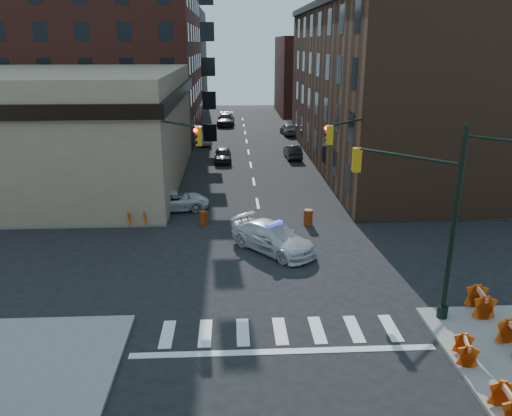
{
  "coord_description": "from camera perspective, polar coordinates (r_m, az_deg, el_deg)",
  "views": [
    {
      "loc": [
        -1.86,
        -24.16,
        10.99
      ],
      "look_at": [
        -0.51,
        2.34,
        2.2
      ],
      "focal_mm": 35.0,
      "sensor_mm": 36.0,
      "label": 1
    }
  ],
  "objects": [
    {
      "name": "tree_ne_far",
      "position": [
        59.39,
        6.28,
        10.96
      ],
      "size": [
        3.0,
        3.0,
        4.85
      ],
      "color": "black",
      "rests_on": "sidewalk_ne"
    },
    {
      "name": "signal_pole_se",
      "position": [
        21.22,
        19.08,
        -0.19
      ],
      "size": [
        5.4,
        5.27,
        8.0
      ],
      "rotation": [
        0.0,
        0.0,
        2.36
      ],
      "color": "black",
      "rests_on": "sidewalk_se"
    },
    {
      "name": "apartment_block",
      "position": [
        66.29,
        -18.43,
        18.32
      ],
      "size": [
        25.0,
        25.0,
        24.0
      ],
      "primitive_type": "cube",
      "color": "#59251C",
      "rests_on": "ground"
    },
    {
      "name": "pedestrian_c",
      "position": [
        34.52,
        -17.36,
        0.68
      ],
      "size": [
        0.98,
        1.05,
        1.73
      ],
      "primitive_type": "imported",
      "rotation": [
        0.0,
        0.0,
        0.86
      ],
      "color": "black",
      "rests_on": "sidewalk_nw"
    },
    {
      "name": "bank_building",
      "position": [
        43.87,
        -23.34,
        8.34
      ],
      "size": [
        22.0,
        22.0,
        9.0
      ],
      "primitive_type": "cube",
      "color": "#9A8365",
      "rests_on": "ground"
    },
    {
      "name": "pickup",
      "position": [
        34.86,
        -9.28,
        0.85
      ],
      "size": [
        5.05,
        2.92,
        1.32
      ],
      "primitive_type": "imported",
      "rotation": [
        0.0,
        0.0,
        1.73
      ],
      "color": "silver",
      "rests_on": "ground"
    },
    {
      "name": "barricade_nw_b",
      "position": [
        34.42,
        -15.33,
        0.01
      ],
      "size": [
        1.17,
        0.72,
        0.82
      ],
      "primitive_type": null,
      "rotation": [
        0.0,
        0.0,
        0.16
      ],
      "color": "#C93809",
      "rests_on": "sidewalk_nw"
    },
    {
      "name": "parked_car_efar",
      "position": [
        63.73,
        3.79,
        9.02
      ],
      "size": [
        2.12,
        4.46,
        1.47
      ],
      "primitive_type": "imported",
      "rotation": [
        0.0,
        0.0,
        3.23
      ],
      "color": "gray",
      "rests_on": "ground"
    },
    {
      "name": "parked_car_wfar",
      "position": [
        57.42,
        -5.92,
        7.84
      ],
      "size": [
        1.81,
        3.98,
        1.27
      ],
      "primitive_type": "imported",
      "rotation": [
        0.0,
        0.0,
        0.12
      ],
      "color": "gray",
      "rests_on": "ground"
    },
    {
      "name": "barricade_nw_a",
      "position": [
        32.16,
        -13.43,
        -0.98
      ],
      "size": [
        1.33,
        0.71,
        0.97
      ],
      "primitive_type": null,
      "rotation": [
        0.0,
        0.0,
        0.05
      ],
      "color": "orange",
      "rests_on": "sidewalk_nw"
    },
    {
      "name": "sidewalk_ne",
      "position": [
        63.06,
        20.51,
        7.2
      ],
      "size": [
        34.0,
        54.5,
        0.15
      ],
      "primitive_type": "cube",
      "color": "gray",
      "rests_on": "ground"
    },
    {
      "name": "barricade_se_d",
      "position": [
        17.95,
        26.78,
        -19.33
      ],
      "size": [
        0.68,
        1.22,
        0.88
      ],
      "primitive_type": null,
      "rotation": [
        0.0,
        0.0,
        1.49
      ],
      "color": "red",
      "rests_on": "sidewalk_se"
    },
    {
      "name": "pedestrian_a",
      "position": [
        33.4,
        -11.73,
        0.62
      ],
      "size": [
        0.78,
        0.7,
        1.8
      ],
      "primitive_type": "imported",
      "rotation": [
        0.0,
        0.0,
        -0.53
      ],
      "color": "black",
      "rests_on": "sidewalk_nw"
    },
    {
      "name": "barrel_road",
      "position": [
        31.76,
        5.98,
        -1.06
      ],
      "size": [
        0.68,
        0.68,
        1.0
      ],
      "primitive_type": "cylinder",
      "rotation": [
        0.0,
        0.0,
        -0.25
      ],
      "color": "#D4450A",
      "rests_on": "ground"
    },
    {
      "name": "signal_pole_ne",
      "position": [
        31.22,
        11.47,
        5.66
      ],
      "size": [
        3.67,
        3.58,
        8.0
      ],
      "rotation": [
        0.0,
        0.0,
        -2.36
      ],
      "color": "black",
      "rests_on": "sidewalk_ne"
    },
    {
      "name": "ground",
      "position": [
        26.61,
        1.35,
        -6.07
      ],
      "size": [
        140.0,
        140.0,
        0.0
      ],
      "primitive_type": "plane",
      "color": "black",
      "rests_on": "ground"
    },
    {
      "name": "commercial_row_ne",
      "position": [
        49.13,
        15.09,
        13.06
      ],
      "size": [
        14.0,
        34.0,
        14.0
      ],
      "primitive_type": "cube",
      "color": "#4F301F",
      "rests_on": "ground"
    },
    {
      "name": "filler_ne",
      "position": [
        83.83,
        8.26,
        14.73
      ],
      "size": [
        16.0,
        16.0,
        12.0
      ],
      "primitive_type": "cube",
      "color": "#59251C",
      "rests_on": "ground"
    },
    {
      "name": "pedestrian_b",
      "position": [
        33.06,
        -16.8,
        0.18
      ],
      "size": [
        1.19,
        1.11,
        1.97
      ],
      "primitive_type": "imported",
      "rotation": [
        0.0,
        0.0,
        0.49
      ],
      "color": "black",
      "rests_on": "sidewalk_nw"
    },
    {
      "name": "parked_car_wnear",
      "position": [
        48.68,
        -3.81,
        6.07
      ],
      "size": [
        1.68,
        4.07,
        1.38
      ],
      "primitive_type": "imported",
      "rotation": [
        0.0,
        0.0,
        0.01
      ],
      "color": "black",
      "rests_on": "ground"
    },
    {
      "name": "barricade_se_a",
      "position": [
        23.27,
        24.26,
        -9.78
      ],
      "size": [
        0.86,
        1.44,
        1.02
      ],
      "primitive_type": null,
      "rotation": [
        0.0,
        0.0,
        1.44
      ],
      "color": "#F0380B",
      "rests_on": "sidewalk_se"
    },
    {
      "name": "parked_car_wdeep",
      "position": [
        71.09,
        -3.46,
        10.06
      ],
      "size": [
        2.54,
        5.71,
        1.63
      ],
      "primitive_type": "imported",
      "rotation": [
        0.0,
        0.0,
        -0.05
      ],
      "color": "black",
      "rests_on": "ground"
    },
    {
      "name": "barricade_se_b",
      "position": [
        19.97,
        22.82,
        -14.77
      ],
      "size": [
        0.79,
        1.19,
        0.82
      ],
      "primitive_type": null,
      "rotation": [
        0.0,
        0.0,
        1.33
      ],
      "color": "#EF440B",
      "rests_on": "sidewalk_se"
    },
    {
      "name": "barrel_bank",
      "position": [
        31.82,
        -6.02,
        -1.14
      ],
      "size": [
        0.59,
        0.59,
        0.88
      ],
      "primitive_type": "cylinder",
      "rotation": [
        0.0,
        0.0,
        0.21
      ],
      "color": "#EC590B",
      "rests_on": "ground"
    },
    {
      "name": "parked_car_enear",
      "position": [
        50.35,
        4.21,
        6.44
      ],
      "size": [
        1.55,
        4.07,
        1.33
      ],
      "primitive_type": "imported",
      "rotation": [
        0.0,
        0.0,
        3.18
      ],
      "color": "black",
      "rests_on": "ground"
    },
    {
      "name": "signal_pole_nw",
      "position": [
        30.5,
        -10.42,
        5.43
      ],
      "size": [
        3.58,
        3.67,
        8.0
      ],
      "rotation": [
        0.0,
        0.0,
        -0.79
      ],
      "color": "black",
      "rests_on": "sidewalk_nw"
    },
    {
      "name": "tree_ne_near",
      "position": [
        51.58,
        7.68,
        9.8
      ],
      "size": [
        3.0,
        3.0,
        4.85
      ],
      "color": "black",
      "rests_on": "sidewalk_ne"
    },
    {
      "name": "sidewalk_nw",
      "position": [
        61.68,
        -23.08,
        6.67
      ],
      "size": [
        34.0,
        54.5,
        0.15
      ],
      "primitive_type": "cube",
      "color": "gray",
      "rests_on": "ground"
    },
    {
      "name": "filler_nw",
      "position": [
        87.37,
        -12.73,
        15.93
      ],
      "size": [
        20.0,
        18.0,
        16.0
      ],
      "primitive_type": "cube",
      "color": "brown",
      "rests_on": "ground"
    },
    {
      "name": "police_car",
      "position": [
        27.61,
        1.96,
        -3.41
      ],
      "size": [
        5.1,
        5.46,
        1.55
      ],
      "primitive_type": "imported",
      "rotation": [
        0.0,
        0.0,
        0.7
      ],
      "color": "silver",
      "rests_on": "ground"
    }
  ]
}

